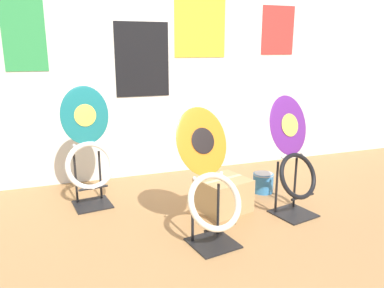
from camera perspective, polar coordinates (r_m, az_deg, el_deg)
name	(u,v)px	position (r m, az deg, el deg)	size (l,w,h in m)	color
wall_back	(153,40)	(3.63, -5.96, 15.53)	(8.00, 0.07, 2.60)	silver
toilet_seat_display_orange_sun	(210,184)	(2.36, 2.78, -6.05)	(0.43, 0.42, 0.86)	black
toilet_seat_display_teal_sax	(89,152)	(3.01, -15.49, -1.16)	(0.39, 0.32, 0.95)	black
toilet_seat_display_purple_note	(293,156)	(2.86, 15.11, -1.71)	(0.41, 0.38, 0.89)	black
paint_can	(263,182)	(3.34, 10.77, -5.71)	(0.18, 0.18, 0.17)	teal
storage_box	(223,194)	(2.93, 4.77, -7.66)	(0.43, 0.41, 0.25)	tan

